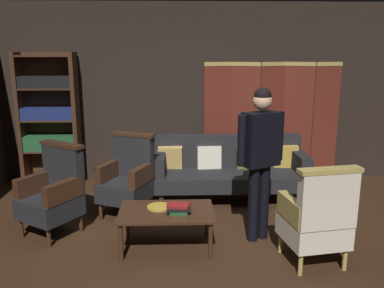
% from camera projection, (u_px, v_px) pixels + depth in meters
% --- Properties ---
extents(ground_plane, '(10.00, 10.00, 0.00)m').
position_uv_depth(ground_plane, '(195.00, 245.00, 4.43)').
color(ground_plane, '#331E11').
extents(back_wall, '(7.20, 0.10, 2.80)m').
position_uv_depth(back_wall, '(188.00, 93.00, 6.50)').
color(back_wall, black).
rests_on(back_wall, ground_plane).
extents(folding_screen, '(2.15, 0.23, 1.90)m').
position_uv_depth(folding_screen, '(271.00, 121.00, 6.40)').
color(folding_screen, '#5B2319').
rests_on(folding_screen, ground_plane).
extents(bookshelf, '(0.90, 0.32, 2.05)m').
position_uv_depth(bookshelf, '(49.00, 118.00, 6.25)').
color(bookshelf, '#382114').
rests_on(bookshelf, ground_plane).
extents(velvet_couch, '(2.12, 0.78, 0.88)m').
position_uv_depth(velvet_couch, '(229.00, 167.00, 5.76)').
color(velvet_couch, '#382114').
rests_on(velvet_couch, ground_plane).
extents(coffee_table, '(1.00, 0.64, 0.42)m').
position_uv_depth(coffee_table, '(166.00, 215.00, 4.31)').
color(coffee_table, '#382114').
rests_on(coffee_table, ground_plane).
extents(armchair_gilt_accent, '(0.67, 0.66, 1.04)m').
position_uv_depth(armchair_gilt_accent, '(317.00, 218.00, 3.94)').
color(armchair_gilt_accent, tan).
rests_on(armchair_gilt_accent, ground_plane).
extents(armchair_wing_left, '(0.80, 0.80, 1.04)m').
position_uv_depth(armchair_wing_left, '(54.00, 192.00, 4.64)').
color(armchair_wing_left, '#382114').
rests_on(armchair_wing_left, ground_plane).
extents(armchair_wing_right, '(0.76, 0.76, 1.04)m').
position_uv_depth(armchair_wing_right, '(128.00, 178.00, 5.18)').
color(armchair_wing_right, '#382114').
rests_on(armchair_wing_right, ground_plane).
extents(standing_figure, '(0.54, 0.36, 1.70)m').
position_uv_depth(standing_figure, '(260.00, 150.00, 4.36)').
color(standing_figure, black).
rests_on(standing_figure, ground_plane).
extents(potted_plant, '(0.53, 0.53, 0.83)m').
position_uv_depth(potted_plant, '(137.00, 160.00, 6.05)').
color(potted_plant, brown).
rests_on(potted_plant, ground_plane).
extents(book_green_cloth, '(0.19, 0.21, 0.03)m').
position_uv_depth(book_green_cloth, '(179.00, 211.00, 4.25)').
color(book_green_cloth, '#1E4C28').
rests_on(book_green_cloth, coffee_table).
extents(book_black_cloth, '(0.25, 0.19, 0.03)m').
position_uv_depth(book_black_cloth, '(179.00, 208.00, 4.24)').
color(book_black_cloth, black).
rests_on(book_black_cloth, book_green_cloth).
extents(book_red_leather, '(0.25, 0.20, 0.03)m').
position_uv_depth(book_red_leather, '(179.00, 205.00, 4.23)').
color(book_red_leather, maroon).
rests_on(book_red_leather, book_black_cloth).
extents(brass_tray, '(0.26, 0.26, 0.02)m').
position_uv_depth(brass_tray, '(159.00, 207.00, 4.38)').
color(brass_tray, gold).
rests_on(brass_tray, coffee_table).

